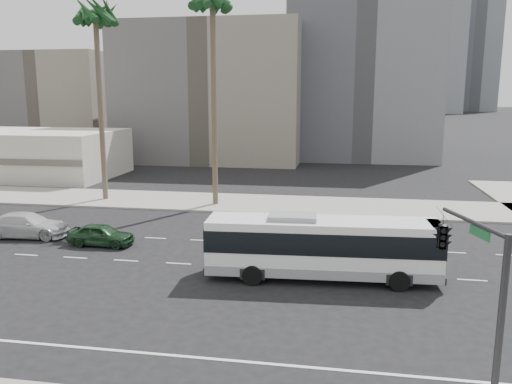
% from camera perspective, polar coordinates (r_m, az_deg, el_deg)
% --- Properties ---
extents(ground, '(700.00, 700.00, 0.00)m').
position_cam_1_polar(ground, '(27.38, -2.57, -8.32)').
color(ground, black).
rests_on(ground, ground).
extents(sidewalk_north, '(120.00, 7.00, 0.15)m').
position_cam_1_polar(sidewalk_north, '(42.09, 1.86, -1.35)').
color(sidewalk_north, gray).
rests_on(sidewalk_north, ground).
extents(commercial_low, '(22.00, 12.16, 5.00)m').
position_cam_1_polar(commercial_low, '(62.69, -25.04, 3.93)').
color(commercial_low, beige).
rests_on(commercial_low, ground).
extents(midrise_beige_west, '(24.00, 18.00, 18.00)m').
position_cam_1_polar(midrise_beige_west, '(72.41, -4.48, 10.87)').
color(midrise_beige_west, '#66615D').
rests_on(midrise_beige_west, ground).
extents(midrise_gray_center, '(20.00, 20.00, 26.00)m').
position_cam_1_polar(midrise_gray_center, '(77.40, 11.76, 13.64)').
color(midrise_gray_center, '#56585D').
rests_on(midrise_gray_center, ground).
extents(midrise_beige_far, '(18.00, 16.00, 15.00)m').
position_cam_1_polar(midrise_beige_far, '(86.94, -20.71, 9.22)').
color(midrise_beige_far, '#66615D').
rests_on(midrise_beige_far, ground).
extents(civic_tower, '(42.00, 42.00, 129.00)m').
position_cam_1_polar(civic_tower, '(276.97, 8.35, 16.98)').
color(civic_tower, beige).
rests_on(civic_tower, ground).
extents(highrise_right, '(26.00, 26.00, 70.00)m').
position_cam_1_polar(highrise_right, '(259.60, 19.06, 16.08)').
color(highrise_right, '#555A60').
rests_on(highrise_right, ground).
extents(highrise_far, '(22.00, 22.00, 60.00)m').
position_cam_1_polar(highrise_far, '(293.21, 23.01, 14.18)').
color(highrise_far, '#555A60').
rests_on(highrise_far, ground).
extents(city_bus, '(11.37, 3.13, 3.23)m').
position_cam_1_polar(city_bus, '(25.36, 7.34, -5.94)').
color(city_bus, white).
rests_on(city_bus, ground).
extents(car_a, '(1.69, 3.99, 1.34)m').
position_cam_1_polar(car_a, '(32.26, -16.86, -4.55)').
color(car_a, '#1B3B20').
rests_on(car_a, ground).
extents(car_b, '(2.69, 5.52, 1.55)m').
position_cam_1_polar(car_b, '(35.75, -24.14, -3.39)').
color(car_b, silver).
rests_on(car_b, ground).
extents(traffic_signal, '(2.69, 3.70, 5.79)m').
position_cam_1_polar(traffic_signal, '(15.83, 20.58, -5.12)').
color(traffic_signal, '#262628').
rests_on(traffic_signal, ground).
extents(palm_near, '(5.11, 5.11, 17.20)m').
position_cam_1_polar(palm_near, '(41.62, -4.86, 19.96)').
color(palm_near, brown).
rests_on(palm_near, ground).
extents(palm_mid, '(5.33, 5.33, 16.45)m').
position_cam_1_polar(palm_mid, '(45.31, -17.42, 17.78)').
color(palm_mid, brown).
rests_on(palm_mid, ground).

